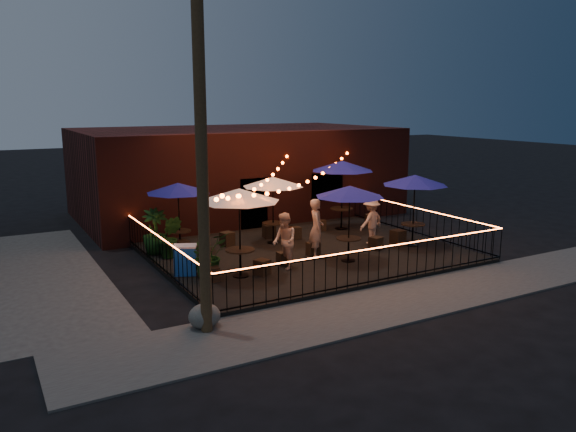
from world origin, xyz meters
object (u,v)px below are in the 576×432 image
cafe_table_1 (178,189)px  cooler (185,260)px  cafe_table_3 (273,183)px  boulder (204,316)px  cafe_table_4 (415,181)px  cafe_table_0 (239,196)px  cafe_table_5 (342,167)px  utility_pole (202,158)px  cafe_table_2 (350,192)px

cafe_table_1 → cooler: size_ratio=2.80×
cafe_table_3 → cooler: size_ratio=2.70×
cooler → boulder: (-0.87, -3.81, -0.28)m
cafe_table_4 → boulder: 9.86m
cafe_table_0 → cafe_table_4: (6.87, 0.30, -0.07)m
boulder → cafe_table_4: bearing=19.1°
cafe_table_3 → cafe_table_4: 4.99m
cafe_table_5 → cooler: size_ratio=3.23×
cafe_table_0 → cafe_table_3: cafe_table_0 is taller
cafe_table_4 → cafe_table_5: 3.50m
cafe_table_3 → cafe_table_0: bearing=-131.5°
utility_pole → boulder: bearing=82.2°
cafe_table_4 → boulder: (-9.09, -3.15, -2.15)m
utility_pole → cafe_table_1: size_ratio=3.19×
utility_pole → cafe_table_2: (5.95, 2.84, -1.61)m
cafe_table_1 → boulder: cafe_table_1 is taller
cafe_table_0 → boulder: size_ratio=3.48×
cafe_table_3 → boulder: cafe_table_3 is taller
cafe_table_5 → boulder: (-8.38, -6.57, -2.35)m
utility_pole → cafe_table_1: bearing=76.4°
utility_pole → cafe_table_2: bearing=25.5°
utility_pole → cafe_table_4: bearing=20.3°
cafe_table_3 → boulder: size_ratio=2.94×
cafe_table_1 → cooler: (-0.70, -2.58, -1.72)m
cafe_table_4 → utility_pole: bearing=-159.7°
cafe_table_2 → cooler: bearing=166.8°
cafe_table_0 → cafe_table_1: (-0.65, 3.53, -0.21)m
cafe_table_2 → boulder: bearing=-156.1°
utility_pole → cafe_table_4: utility_pole is taller
cafe_table_0 → cafe_table_4: cafe_table_0 is taller
cafe_table_1 → cooler: cafe_table_1 is taller
boulder → cafe_table_3: bearing=50.2°
utility_pole → cafe_table_0: 4.08m
cafe_table_2 → cooler: (-5.05, 1.18, -1.78)m
cafe_table_4 → cooler: (-8.22, 0.65, -1.86)m
cafe_table_4 → cafe_table_5: size_ratio=0.96×
cafe_table_5 → cafe_table_3: bearing=-168.9°
cafe_table_2 → cafe_table_3: (-1.01, 3.27, -0.03)m
cafe_table_1 → cafe_table_2: cafe_table_2 is taller
cafe_table_1 → cafe_table_2: 5.75m
cafe_table_0 → cafe_table_2: size_ratio=1.17×
utility_pole → cafe_table_4: 9.84m
utility_pole → cafe_table_3: utility_pole is taller
cafe_table_0 → cooler: bearing=144.7°
cafe_table_5 → cafe_table_4: bearing=-78.3°
cafe_table_0 → boulder: (-2.22, -2.85, -2.21)m
cafe_table_3 → cafe_table_5: cafe_table_5 is taller
cafe_table_0 → cafe_table_2: bearing=-3.5°
cafe_table_2 → cafe_table_4: 3.21m
cafe_table_3 → cooler: 4.88m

